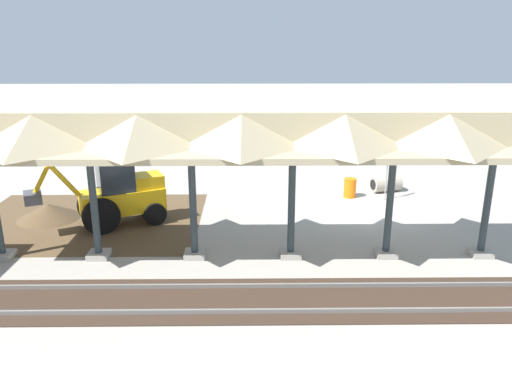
# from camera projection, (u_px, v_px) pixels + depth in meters

# --- Properties ---
(ground_plane) EXTENTS (120.00, 120.00, 0.00)m
(ground_plane) POSITION_uv_depth(u_px,v_px,m) (363.00, 208.00, 21.78)
(ground_plane) COLOR #9E998E
(dirt_work_zone) EXTENTS (9.24, 7.00, 0.01)m
(dirt_work_zone) POSITION_uv_depth(u_px,v_px,m) (86.00, 221.00, 20.26)
(dirt_work_zone) COLOR brown
(dirt_work_zone) RESTS_ON ground
(platform_canopy) EXTENTS (17.45, 3.20, 4.90)m
(platform_canopy) POSITION_uv_depth(u_px,v_px,m) (242.00, 136.00, 15.73)
(platform_canopy) COLOR #9E998E
(platform_canopy) RESTS_ON ground
(rail_tracks) EXTENTS (60.00, 2.58, 0.15)m
(rail_tracks) POSITION_uv_depth(u_px,v_px,m) (424.00, 299.00, 14.20)
(rail_tracks) COLOR slate
(rail_tracks) RESTS_ON ground
(stop_sign) EXTENTS (0.60, 0.51, 2.43)m
(stop_sign) POSITION_uv_depth(u_px,v_px,m) (388.00, 163.00, 22.36)
(stop_sign) COLOR gray
(stop_sign) RESTS_ON ground
(backhoe) EXTENTS (5.07, 3.22, 2.82)m
(backhoe) POSITION_uv_depth(u_px,v_px,m) (118.00, 194.00, 19.54)
(backhoe) COLOR #EAB214
(backhoe) RESTS_ON ground
(dirt_mound) EXTENTS (5.08, 5.08, 1.26)m
(dirt_mound) POSITION_uv_depth(u_px,v_px,m) (50.00, 218.00, 20.54)
(dirt_mound) COLOR brown
(dirt_mound) RESTS_ON ground
(concrete_pipe) EXTENTS (1.55, 1.14, 0.79)m
(concrete_pipe) POSITION_uv_depth(u_px,v_px,m) (386.00, 184.00, 24.00)
(concrete_pipe) COLOR #9E9384
(concrete_pipe) RESTS_ON ground
(traffic_barrel) EXTENTS (0.56, 0.56, 0.90)m
(traffic_barrel) POSITION_uv_depth(u_px,v_px,m) (350.00, 188.00, 23.12)
(traffic_barrel) COLOR orange
(traffic_barrel) RESTS_ON ground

